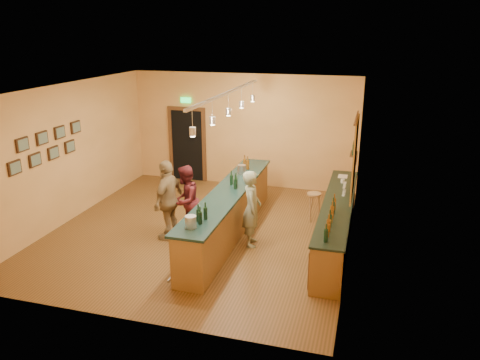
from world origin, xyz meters
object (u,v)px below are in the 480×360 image
(tasting_bar, at_px, (229,209))
(bartender, at_px, (252,208))
(customer_b, at_px, (168,200))
(bar_stool, at_px, (314,199))
(customer_a, at_px, (186,200))
(back_counter, at_px, (337,222))

(tasting_bar, xyz_separation_m, bartender, (0.60, -0.34, 0.21))
(customer_b, distance_m, bar_stool, 3.43)
(bar_stool, bearing_deg, customer_a, -149.97)
(customer_a, height_order, customer_b, customer_b)
(tasting_bar, bearing_deg, bar_stool, 37.73)
(bartender, bearing_deg, bar_stool, -47.72)
(customer_a, bearing_deg, customer_b, -40.55)
(customer_b, bearing_deg, customer_a, 144.35)
(back_counter, bearing_deg, customer_a, -173.17)
(tasting_bar, distance_m, bar_stool, 2.14)
(back_counter, xyz_separation_m, customer_a, (-3.24, -0.39, 0.30))
(tasting_bar, bearing_deg, back_counter, 4.48)
(bartender, xyz_separation_m, customer_b, (-1.80, -0.16, 0.07))
(customer_a, xyz_separation_m, customer_b, (-0.27, -0.30, 0.09))
(customer_b, bearing_deg, bartender, 101.54)
(tasting_bar, xyz_separation_m, customer_a, (-0.93, -0.21, 0.18))
(tasting_bar, relative_size, customer_a, 3.25)
(back_counter, relative_size, tasting_bar, 0.89)
(bar_stool, bearing_deg, tasting_bar, -142.27)
(back_counter, xyz_separation_m, tasting_bar, (-2.31, -0.18, 0.12))
(tasting_bar, height_order, customer_a, customer_a)
(customer_a, distance_m, customer_b, 0.41)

